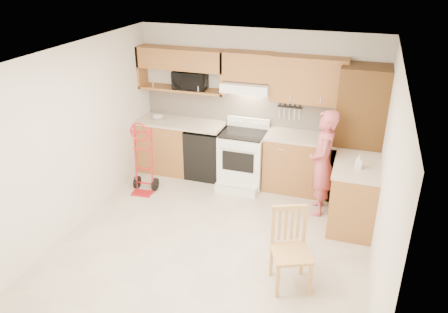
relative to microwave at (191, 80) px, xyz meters
The scene contains 28 objects.
floor 2.88m from the microwave, 62.20° to the right, with size 4.00×4.50×0.02m, color #BDB29C.
ceiling 2.51m from the microwave, 62.20° to the right, with size 4.00×4.50×0.02m, color white.
wall_back 1.18m from the microwave, ahead, with size 4.00×0.02×2.50m, color silver.
wall_front 4.50m from the microwave, 75.80° to the right, with size 4.00×0.02×2.50m, color silver.
wall_left 2.31m from the microwave, 113.59° to the right, with size 0.02×4.50×2.50m, color silver.
wall_right 3.76m from the microwave, 33.84° to the right, with size 0.02×4.50×2.50m, color silver.
backsplash 1.19m from the microwave, ahead, with size 3.92×0.03×0.55m, color beige.
lower_cab_left 1.28m from the microwave, 163.32° to the right, with size 0.90×0.60×0.90m, color #A16E31.
dishwasher 1.26m from the microwave, 24.27° to the right, with size 0.60×0.60×0.85m, color black.
lower_cab_right 2.27m from the microwave, ahead, with size 1.14×0.60×0.90m, color #A16E31.
countertop_left 0.75m from the microwave, 138.14° to the right, with size 1.50×0.63×0.04m, color beige.
countertop_right 2.06m from the microwave, ahead, with size 1.14×0.63×0.04m, color beige.
cab_return_right 3.18m from the microwave, 18.47° to the right, with size 0.60×1.00×0.90m, color #A16E31.
countertop_return 3.04m from the microwave, 18.47° to the right, with size 0.63×1.00×0.04m, color beige.
pantry_tall 2.82m from the microwave, ahead, with size 0.70×0.60×2.10m, color #4D2F0F.
upper_cab_left 0.37m from the microwave, behind, with size 1.50×0.33×0.34m, color #A16E31.
upper_shelf_mw 0.23m from the microwave, behind, with size 1.50×0.33×0.04m, color #A16E31.
upper_cab_center 1.02m from the microwave, ahead, with size 0.76×0.33×0.44m, color #A16E31.
upper_cab_right 1.94m from the microwave, ahead, with size 1.14×0.33×0.70m, color #A16E31.
range_hood 0.98m from the microwave, ahead, with size 0.76×0.46×0.14m, color white.
knife_strip 1.70m from the microwave, ahead, with size 0.40×0.05×0.29m, color black, non-canonical shape.
microwave is the anchor object (origin of this frame).
range 1.51m from the microwave, 15.43° to the right, with size 0.72×0.95×1.06m, color white, non-canonical shape.
person 2.56m from the microwave, 17.67° to the right, with size 0.58×0.38×1.59m, color #B94F58.
hand_truck 1.57m from the microwave, 114.10° to the right, with size 0.42×0.39×1.07m, color #B1181F, non-canonical shape.
dining_chair 3.52m from the microwave, 48.53° to the right, with size 0.43×0.47×0.96m, color #E1AB5B, non-canonical shape.
soap_bottle 3.05m from the microwave, 20.62° to the right, with size 0.09×0.09×0.19m, color white.
bowl 0.90m from the microwave, 166.71° to the right, with size 0.19×0.19×0.05m, color white.
Camera 1 is at (1.65, -4.53, 3.54)m, focal length 35.48 mm.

